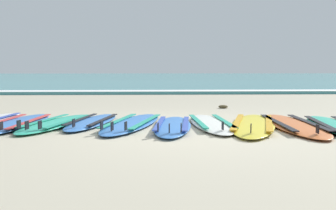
{
  "coord_description": "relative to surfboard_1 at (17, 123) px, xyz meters",
  "views": [
    {
      "loc": [
        -0.57,
        -5.37,
        0.85
      ],
      "look_at": [
        -0.28,
        1.22,
        0.25
      ],
      "focal_mm": 41.65,
      "sensor_mm": 36.0,
      "label": 1
    }
  ],
  "objects": [
    {
      "name": "sea",
      "position": [
        2.62,
        37.21,
        0.01
      ],
      "size": [
        80.0,
        60.0,
        0.1
      ],
      "primitive_type": "cube",
      "color": "teal",
      "rests_on": "ground"
    },
    {
      "name": "surfboard_1",
      "position": [
        0.0,
        0.0,
        0.0
      ],
      "size": [
        0.76,
        2.43,
        0.18
      ],
      "color": "#3875CC",
      "rests_on": "ground"
    },
    {
      "name": "surfboard_3",
      "position": [
        1.12,
        0.14,
        -0.0
      ],
      "size": [
        0.85,
        2.09,
        0.18
      ],
      "color": "#3875CC",
      "rests_on": "ground"
    },
    {
      "name": "surfboard_8",
      "position": [
        4.15,
        -0.32,
        -0.0
      ],
      "size": [
        0.78,
        2.58,
        0.18
      ],
      "color": "orange",
      "rests_on": "ground"
    },
    {
      "name": "surfboard_2",
      "position": [
        0.61,
        0.01,
        0.0
      ],
      "size": [
        1.03,
        2.28,
        0.18
      ],
      "color": "#2DB793",
      "rests_on": "ground"
    },
    {
      "name": "surfboard_4",
      "position": [
        1.76,
        -0.07,
        -0.0
      ],
      "size": [
        1.14,
        2.47,
        0.18
      ],
      "color": "#3875CC",
      "rests_on": "ground"
    },
    {
      "name": "wave_foam_strip",
      "position": [
        2.62,
        7.72,
        0.02
      ],
      "size": [
        80.0,
        1.02,
        0.11
      ],
      "primitive_type": "cube",
      "color": "white",
      "rests_on": "ground"
    },
    {
      "name": "surfboard_6",
      "position": [
        2.95,
        -0.13,
        -0.0
      ],
      "size": [
        0.61,
        2.22,
        0.18
      ],
      "color": "silver",
      "rests_on": "ground"
    },
    {
      "name": "surfboard_9",
      "position": [
        4.73,
        -0.48,
        -0.0
      ],
      "size": [
        0.94,
        2.43,
        0.18
      ],
      "color": "#2DB793",
      "rests_on": "ground"
    },
    {
      "name": "surfboard_5",
      "position": [
        2.36,
        -0.36,
        0.0
      ],
      "size": [
        0.75,
        2.16,
        0.18
      ],
      "color": "#3875CC",
      "rests_on": "ground"
    },
    {
      "name": "ground_plane",
      "position": [
        2.62,
        -0.6,
        -0.04
      ],
      "size": [
        80.0,
        80.0,
        0.0
      ],
      "primitive_type": "plane",
      "color": "#B7AD93"
    },
    {
      "name": "surfboard_7",
      "position": [
        3.57,
        -0.28,
        -0.0
      ],
      "size": [
        1.33,
        2.63,
        0.18
      ],
      "color": "yellow",
      "rests_on": "ground"
    },
    {
      "name": "seaweed_clump_near_shoreline",
      "position": [
        3.64,
        2.5,
        -0.0
      ],
      "size": [
        0.21,
        0.17,
        0.07
      ],
      "primitive_type": "ellipsoid",
      "color": "#4C4228",
      "rests_on": "ground"
    }
  ]
}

